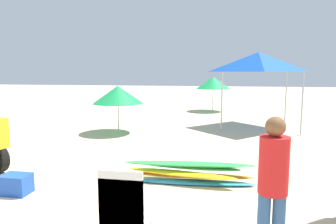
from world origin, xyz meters
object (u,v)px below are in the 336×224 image
object	(u,v)px
beach_umbrella_left	(118,95)
cooler_box	(16,184)
stacked_plastic_chairs	(125,208)
lifeguard_near_left	(273,180)
popup_canopy	(258,62)
beach_umbrella_mid	(213,83)
surfboard_pile	(190,172)

from	to	relation	value
beach_umbrella_left	cooler_box	world-z (taller)	beach_umbrella_left
stacked_plastic_chairs	cooler_box	xyz separation A→B (m)	(-2.48, 1.54, -0.48)
lifeguard_near_left	cooler_box	size ratio (longest dim) A/B	3.42
lifeguard_near_left	popup_canopy	xyz separation A→B (m)	(0.76, 8.57, 1.52)
stacked_plastic_chairs	beach_umbrella_left	distance (m)	7.47
lifeguard_near_left	popup_canopy	size ratio (longest dim) A/B	0.58
lifeguard_near_left	cooler_box	world-z (taller)	lifeguard_near_left
beach_umbrella_mid	cooler_box	xyz separation A→B (m)	(-3.07, -11.88, -1.34)
surfboard_pile	beach_umbrella_mid	bearing A→B (deg)	89.25
popup_canopy	lifeguard_near_left	bearing A→B (deg)	-95.09
surfboard_pile	popup_canopy	size ratio (longest dim) A/B	0.89
stacked_plastic_chairs	surfboard_pile	size ratio (longest dim) A/B	0.44
beach_umbrella_mid	lifeguard_near_left	bearing A→B (deg)	-85.65
lifeguard_near_left	popup_canopy	distance (m)	8.74
lifeguard_near_left	beach_umbrella_mid	size ratio (longest dim) A/B	0.90
surfboard_pile	beach_umbrella_left	world-z (taller)	beach_umbrella_left
lifeguard_near_left	beach_umbrella_left	distance (m)	7.84
popup_canopy	beach_umbrella_left	bearing A→B (deg)	-158.77
stacked_plastic_chairs	beach_umbrella_mid	bearing A→B (deg)	87.49
surfboard_pile	beach_umbrella_left	distance (m)	5.41
lifeguard_near_left	cooler_box	xyz separation A→B (m)	(-4.06, 1.22, -0.77)
popup_canopy	beach_umbrella_mid	world-z (taller)	popup_canopy
surfboard_pile	lifeguard_near_left	xyz separation A→B (m)	(1.14, -2.29, 0.74)
stacked_plastic_chairs	beach_umbrella_mid	distance (m)	13.46
beach_umbrella_left	lifeguard_near_left	bearing A→B (deg)	-58.63
lifeguard_near_left	cooler_box	bearing A→B (deg)	163.24
surfboard_pile	cooler_box	world-z (taller)	surfboard_pile
surfboard_pile	popup_canopy	bearing A→B (deg)	73.15
beach_umbrella_left	cooler_box	distance (m)	5.59
popup_canopy	beach_umbrella_left	distance (m)	5.32
beach_umbrella_left	cooler_box	bearing A→B (deg)	-89.84
popup_canopy	cooler_box	size ratio (longest dim) A/B	5.87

